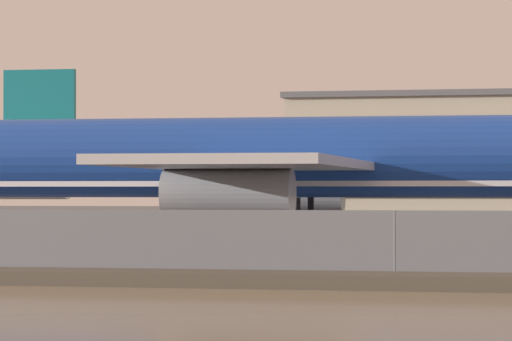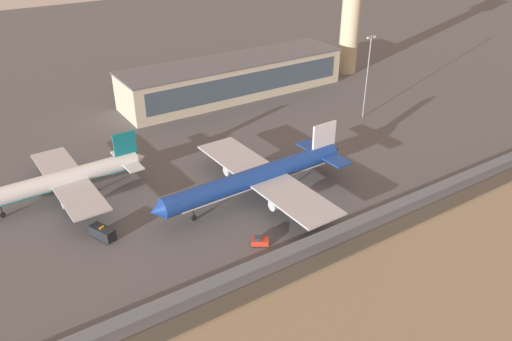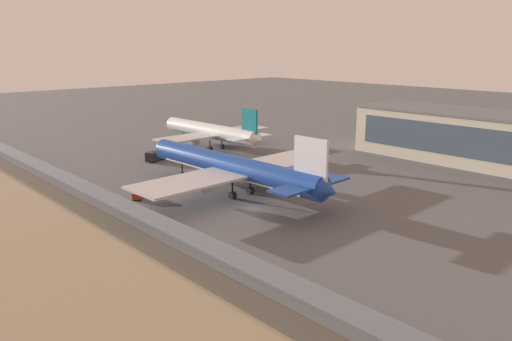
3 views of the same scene
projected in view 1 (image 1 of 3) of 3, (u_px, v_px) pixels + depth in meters
name	position (u px, v px, depth m)	size (l,w,h in m)	color
ground_plane	(438.00, 261.00, 70.78)	(500.00, 500.00, 0.00)	#565659
shoreline_seawall	(378.00, 281.00, 50.77)	(320.00, 3.00, 0.50)	#474238
perimeter_fence	(395.00, 245.00, 55.18)	(280.00, 0.10, 2.59)	slate
cargo_jet_blue	(262.00, 161.00, 76.65)	(47.60, 41.11, 12.75)	#193D93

